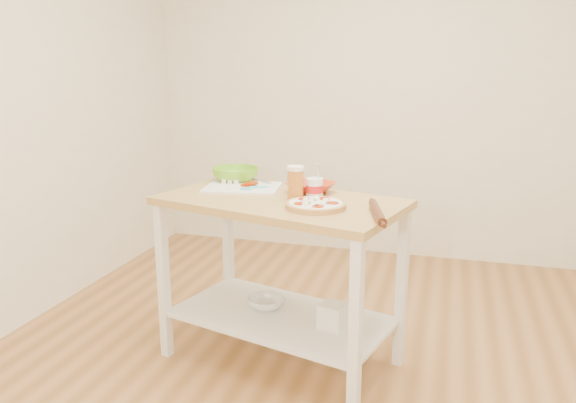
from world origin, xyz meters
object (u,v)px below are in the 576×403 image
(pizza, at_px, (316,205))
(rolling_pin, at_px, (377,213))
(spatula, at_px, (253,188))
(shelf_glass_bowl, at_px, (266,303))
(cutting_board, at_px, (242,187))
(knife, at_px, (251,178))
(orange_bowl, at_px, (311,187))
(beer_pint, at_px, (295,183))
(green_bowl, at_px, (235,175))
(shelf_bin, at_px, (333,315))
(yogurt_tub, at_px, (314,189))
(prep_island, at_px, (281,245))

(pizza, bearing_deg, rolling_pin, -15.03)
(spatula, relative_size, shelf_glass_bowl, 0.67)
(cutting_board, distance_m, rolling_pin, 0.88)
(cutting_board, bearing_deg, knife, 87.66)
(orange_bowl, bearing_deg, rolling_pin, -43.71)
(beer_pint, bearing_deg, shelf_glass_bowl, 160.70)
(spatula, xyz_separation_m, green_bowl, (-0.18, 0.20, 0.03))
(orange_bowl, bearing_deg, green_bowl, 162.23)
(shelf_glass_bowl, height_order, shelf_bin, shelf_bin)
(green_bowl, xyz_separation_m, yogurt_tub, (0.54, -0.28, 0.01))
(prep_island, distance_m, shelf_bin, 0.45)
(spatula, bearing_deg, shelf_glass_bowl, -62.44)
(beer_pint, bearing_deg, knife, 135.48)
(pizza, bearing_deg, green_bowl, 142.01)
(knife, bearing_deg, prep_island, -18.05)
(knife, bearing_deg, shelf_bin, -2.52)
(pizza, bearing_deg, yogurt_tub, 105.83)
(shelf_bin, bearing_deg, cutting_board, 158.07)
(yogurt_tub, relative_size, rolling_pin, 0.54)
(green_bowl, bearing_deg, cutting_board, -57.19)
(knife, bearing_deg, cutting_board, -50.95)
(spatula, distance_m, beer_pint, 0.31)
(beer_pint, bearing_deg, green_bowl, 143.92)
(green_bowl, height_order, shelf_bin, green_bowl)
(pizza, distance_m, spatula, 0.49)
(cutting_board, relative_size, orange_bowl, 1.86)
(shelf_glass_bowl, xyz_separation_m, shelf_bin, (0.40, -0.12, 0.03))
(orange_bowl, xyz_separation_m, beer_pint, (-0.04, -0.17, 0.06))
(pizza, relative_size, rolling_pin, 0.84)
(knife, distance_m, orange_bowl, 0.45)
(orange_bowl, relative_size, beer_pint, 1.38)
(shelf_glass_bowl, bearing_deg, green_bowl, 135.43)
(prep_island, relative_size, pizza, 4.65)
(pizza, distance_m, orange_bowl, 0.32)
(knife, relative_size, yogurt_tub, 1.30)
(green_bowl, bearing_deg, orange_bowl, -17.77)
(cutting_board, relative_size, shelf_glass_bowl, 2.22)
(prep_island, bearing_deg, beer_pint, -3.00)
(yogurt_tub, distance_m, shelf_bin, 0.65)
(spatula, xyz_separation_m, knife, (-0.10, 0.23, 0.00))
(green_bowl, bearing_deg, shelf_bin, -29.88)
(orange_bowl, xyz_separation_m, green_bowl, (-0.49, 0.16, 0.01))
(green_bowl, bearing_deg, rolling_pin, -31.28)
(spatula, distance_m, orange_bowl, 0.31)
(green_bowl, relative_size, beer_pint, 1.56)
(rolling_pin, bearing_deg, beer_pint, 154.23)
(shelf_glass_bowl, bearing_deg, beer_pint, -19.30)
(pizza, height_order, rolling_pin, pizza)
(knife, bearing_deg, yogurt_tub, -1.80)
(green_bowl, distance_m, shelf_glass_bowl, 0.75)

